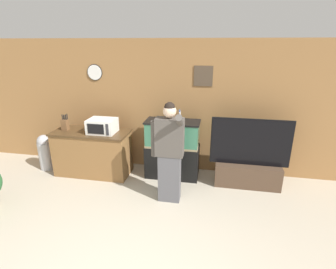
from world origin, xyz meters
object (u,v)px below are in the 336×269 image
(aquarium_on_stand, at_px, (172,149))
(counter_island, at_px, (93,153))
(trash_bin, at_px, (45,152))
(tv_on_stand, at_px, (248,167))
(knife_block, at_px, (65,124))
(microwave, at_px, (102,126))
(person_standing, at_px, (169,152))

(aquarium_on_stand, bearing_deg, counter_island, -173.41)
(aquarium_on_stand, xyz_separation_m, trash_bin, (-2.64, -0.18, -0.19))
(counter_island, distance_m, tv_on_stand, 3.01)
(tv_on_stand, distance_m, trash_bin, 4.07)
(knife_block, bearing_deg, microwave, -0.80)
(person_standing, relative_size, trash_bin, 2.25)
(counter_island, distance_m, aquarium_on_stand, 1.60)
(trash_bin, bearing_deg, microwave, -0.33)
(counter_island, bearing_deg, person_standing, -21.61)
(tv_on_stand, bearing_deg, person_standing, -150.79)
(knife_block, xyz_separation_m, tv_on_stand, (3.54, 0.08, -0.63))
(person_standing, height_order, trash_bin, person_standing)
(counter_island, xyz_separation_m, microwave, (0.25, -0.01, 0.58))
(counter_island, xyz_separation_m, person_standing, (1.67, -0.66, 0.43))
(microwave, height_order, trash_bin, microwave)
(aquarium_on_stand, distance_m, tv_on_stand, 1.44)
(aquarium_on_stand, relative_size, tv_on_stand, 0.81)
(knife_block, relative_size, aquarium_on_stand, 0.28)
(microwave, relative_size, person_standing, 0.31)
(tv_on_stand, height_order, trash_bin, tv_on_stand)
(aquarium_on_stand, relative_size, trash_bin, 1.52)
(counter_island, bearing_deg, aquarium_on_stand, 6.59)
(tv_on_stand, xyz_separation_m, person_standing, (-1.33, -0.75, 0.50))
(counter_island, height_order, aquarium_on_stand, aquarium_on_stand)
(knife_block, relative_size, trash_bin, 0.43)
(counter_island, height_order, microwave, microwave)
(counter_island, height_order, trash_bin, counter_island)
(microwave, height_order, person_standing, person_standing)
(tv_on_stand, relative_size, person_standing, 0.83)
(counter_island, relative_size, microwave, 2.90)
(trash_bin, bearing_deg, knife_block, 0.35)
(microwave, bearing_deg, aquarium_on_stand, 8.10)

